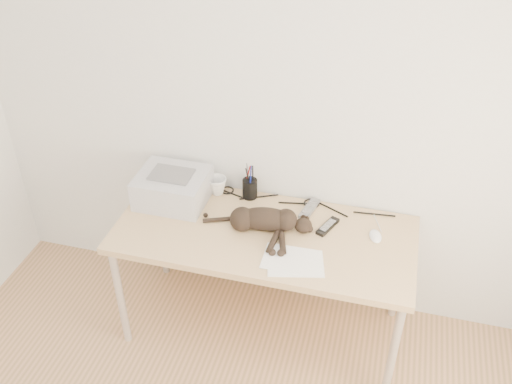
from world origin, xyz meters
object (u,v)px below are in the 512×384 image
(pen_cup, at_px, (250,188))
(mug, at_px, (217,186))
(desk, at_px, (268,241))
(mouse, at_px, (376,234))
(printer, at_px, (173,187))
(cat, at_px, (262,221))

(pen_cup, bearing_deg, mug, -176.23)
(desk, distance_m, pen_cup, 0.32)
(pen_cup, height_order, mouse, pen_cup)
(printer, xyz_separation_m, mug, (0.22, 0.13, -0.04))
(mug, height_order, pen_cup, pen_cup)
(cat, distance_m, mug, 0.42)
(printer, distance_m, pen_cup, 0.44)
(cat, bearing_deg, printer, 158.99)
(printer, height_order, mug, printer)
(desk, distance_m, cat, 0.20)
(desk, distance_m, printer, 0.61)
(printer, xyz_separation_m, pen_cup, (0.41, 0.14, -0.03))
(cat, distance_m, pen_cup, 0.30)
(mouse, bearing_deg, cat, 173.11)
(cat, height_order, mug, cat)
(printer, relative_size, mouse, 3.56)
(cat, bearing_deg, mug, 134.31)
(cat, bearing_deg, mouse, 0.35)
(cat, bearing_deg, desk, 68.01)
(desk, relative_size, cat, 2.65)
(desk, xyz_separation_m, mouse, (0.58, 0.03, 0.15))
(printer, distance_m, cat, 0.57)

